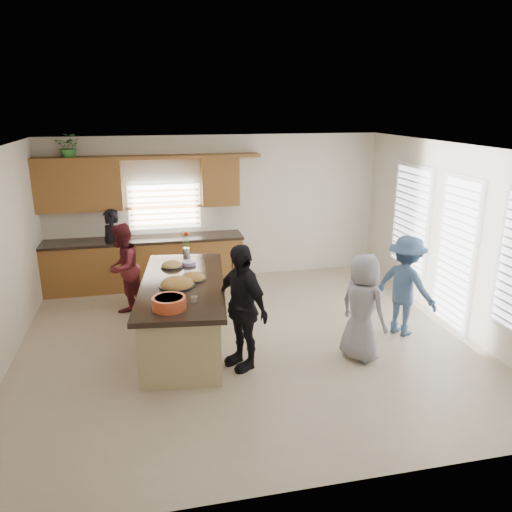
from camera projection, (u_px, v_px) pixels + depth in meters
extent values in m
plane|color=tan|center=(247.00, 341.00, 7.36)|extent=(6.50, 6.50, 0.00)
cube|color=silver|center=(217.00, 208.00, 9.75)|extent=(6.50, 0.02, 2.80)
cube|color=silver|center=(318.00, 350.00, 4.14)|extent=(6.50, 0.02, 2.80)
cube|color=silver|center=(455.00, 238.00, 7.61)|extent=(0.02, 6.00, 2.80)
cube|color=white|center=(246.00, 148.00, 6.53)|extent=(6.50, 6.00, 0.02)
cube|color=brown|center=(145.00, 264.00, 9.44)|extent=(3.65, 0.62, 0.90)
cube|color=black|center=(144.00, 240.00, 9.30)|extent=(3.70, 0.65, 0.05)
cube|color=brown|center=(78.00, 186.00, 8.90)|extent=(1.50, 0.36, 0.90)
cube|color=brown|center=(220.00, 181.00, 9.43)|extent=(0.70, 0.36, 0.90)
cube|color=brown|center=(150.00, 157.00, 9.02)|extent=(4.05, 0.40, 0.06)
cube|color=brown|center=(165.00, 207.00, 9.48)|extent=(1.35, 0.08, 0.85)
cube|color=white|center=(411.00, 218.00, 8.81)|extent=(0.06, 1.10, 1.75)
cube|color=white|center=(456.00, 254.00, 7.58)|extent=(0.06, 0.85, 2.25)
cube|color=tan|center=(184.00, 315.00, 7.19)|extent=(1.29, 2.60, 0.88)
cube|color=black|center=(183.00, 284.00, 7.05)|extent=(1.46, 2.82, 0.07)
cube|color=black|center=(185.00, 340.00, 7.30)|extent=(1.20, 2.51, 0.08)
cylinder|color=black|center=(177.00, 285.00, 6.86)|extent=(0.50, 0.50, 0.02)
ellipsoid|color=#BB8B3A|center=(177.00, 284.00, 6.86)|extent=(0.45, 0.45, 0.20)
cylinder|color=black|center=(193.00, 279.00, 7.12)|extent=(0.38, 0.38, 0.02)
ellipsoid|color=#BB8B3A|center=(193.00, 278.00, 7.11)|extent=(0.34, 0.34, 0.15)
cylinder|color=black|center=(172.00, 266.00, 7.66)|extent=(0.35, 0.35, 0.02)
ellipsoid|color=tan|center=(172.00, 265.00, 7.66)|extent=(0.31, 0.31, 0.14)
cylinder|color=#D94E27|center=(169.00, 303.00, 6.09)|extent=(0.42, 0.42, 0.15)
cylinder|color=beige|center=(169.00, 299.00, 6.07)|extent=(0.34, 0.34, 0.04)
cylinder|color=white|center=(194.00, 300.00, 6.28)|extent=(0.09, 0.09, 0.09)
cylinder|color=#BB99DF|center=(189.00, 263.00, 7.77)|extent=(0.22, 0.22, 0.06)
cylinder|color=silver|center=(186.00, 253.00, 8.07)|extent=(0.11, 0.11, 0.18)
imported|color=#338033|center=(69.00, 147.00, 8.68)|extent=(0.50, 0.46, 0.47)
imported|color=black|center=(113.00, 251.00, 9.15)|extent=(0.62, 0.67, 1.55)
imported|color=maroon|center=(123.00, 267.00, 8.30)|extent=(0.80, 0.88, 1.49)
imported|color=black|center=(241.00, 307.00, 6.45)|extent=(0.80, 1.07, 1.69)
imported|color=#365277|center=(405.00, 286.00, 7.42)|extent=(1.00, 1.14, 1.53)
imported|color=gray|center=(363.00, 308.00, 6.68)|extent=(0.73, 0.86, 1.49)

